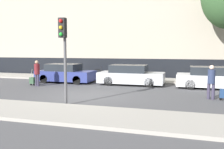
# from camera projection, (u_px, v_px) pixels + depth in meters

# --- Properties ---
(ground_plane) EXTENTS (80.00, 80.00, 0.00)m
(ground_plane) POSITION_uv_depth(u_px,v_px,m) (88.00, 96.00, 12.77)
(ground_plane) COLOR #4C4C4F
(sidewalk_near) EXTENTS (28.00, 2.50, 0.12)m
(sidewalk_near) POSITION_uv_depth(u_px,v_px,m) (49.00, 112.00, 9.19)
(sidewalk_near) COLOR #A39E93
(sidewalk_near) RESTS_ON ground_plane
(sidewalk_far) EXTENTS (28.00, 3.00, 0.12)m
(sidewalk_far) POSITION_uv_depth(u_px,v_px,m) (122.00, 79.00, 19.43)
(sidewalk_far) COLOR #A39E93
(sidewalk_far) RESTS_ON ground_plane
(building_facade) EXTENTS (28.00, 3.35, 12.27)m
(building_facade) POSITION_uv_depth(u_px,v_px,m) (133.00, 8.00, 22.50)
(building_facade) COLOR #A89E8C
(building_facade) RESTS_ON ground_plane
(parked_car_0) EXTENTS (4.10, 1.88, 1.34)m
(parked_car_0) POSITION_uv_depth(u_px,v_px,m) (65.00, 74.00, 18.06)
(parked_car_0) COLOR navy
(parked_car_0) RESTS_ON ground_plane
(parked_car_1) EXTENTS (4.34, 1.84, 1.34)m
(parked_car_1) POSITION_uv_depth(u_px,v_px,m) (131.00, 75.00, 16.77)
(parked_car_1) COLOR #B7BABF
(parked_car_1) RESTS_ON ground_plane
(parked_car_2) EXTENTS (4.31, 1.91, 1.33)m
(parked_car_2) POSITION_uv_depth(u_px,v_px,m) (212.00, 78.00, 15.20)
(parked_car_2) COLOR silver
(parked_car_2) RESTS_ON ground_plane
(pedestrian_left) EXTENTS (0.34, 0.34, 1.67)m
(pedestrian_left) POSITION_uv_depth(u_px,v_px,m) (37.00, 72.00, 16.09)
(pedestrian_left) COLOR #383347
(pedestrian_left) RESTS_ON ground_plane
(trolley_left) EXTENTS (0.34, 0.29, 1.08)m
(trolley_left) POSITION_uv_depth(u_px,v_px,m) (32.00, 80.00, 16.49)
(trolley_left) COLOR #335138
(trolley_left) RESTS_ON ground_plane
(pedestrian_right) EXTENTS (0.35, 0.34, 1.63)m
(pedestrian_right) POSITION_uv_depth(u_px,v_px,m) (211.00, 80.00, 11.80)
(pedestrian_right) COLOR #383347
(pedestrian_right) RESTS_ON ground_plane
(trolley_right) EXTENTS (0.34, 0.29, 1.08)m
(trolley_right) POSITION_uv_depth(u_px,v_px,m) (223.00, 93.00, 11.59)
(trolley_right) COLOR navy
(trolley_right) RESTS_ON ground_plane
(traffic_light) EXTENTS (0.28, 0.47, 3.64)m
(traffic_light) POSITION_uv_depth(u_px,v_px,m) (64.00, 44.00, 10.29)
(traffic_light) COLOR #515154
(traffic_light) RESTS_ON ground_plane
(parked_bicycle) EXTENTS (1.77, 0.06, 0.96)m
(parked_bicycle) POSITION_uv_depth(u_px,v_px,m) (104.00, 73.00, 19.86)
(parked_bicycle) COLOR black
(parked_bicycle) RESTS_ON sidewalk_far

